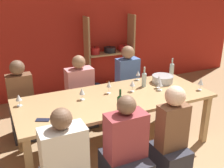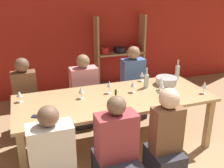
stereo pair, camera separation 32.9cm
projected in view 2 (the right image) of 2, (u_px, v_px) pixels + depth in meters
name	position (u px, v px, depth m)	size (l,w,h in m)	color
wall_back_red	(76.00, 29.00, 5.26)	(8.80, 0.06, 2.70)	red
shelf_unit	(120.00, 63.00, 5.63)	(1.06, 0.30, 1.60)	tan
dining_table	(115.00, 102.00, 3.53)	(2.62, 1.05, 0.77)	tan
mixing_bowl	(166.00, 80.00, 3.93)	(0.33, 0.33, 0.11)	#B7BABC
wine_bottle_green	(146.00, 80.00, 3.78)	(0.07, 0.07, 0.30)	#B2C6C1
wine_bottle_dark	(116.00, 103.00, 3.05)	(0.07, 0.07, 0.28)	#1E4C23
wine_bottle_amber	(177.00, 71.00, 4.14)	(0.07, 0.07, 0.31)	#B2C6C1
wine_glass_red_a	(133.00, 84.00, 3.62)	(0.08, 0.08, 0.16)	white
wine_glass_red_b	(204.00, 85.00, 3.58)	(0.07, 0.07, 0.17)	white
wine_glass_red_c	(109.00, 84.00, 3.59)	(0.07, 0.07, 0.18)	white
wine_glass_empty_a	(142.00, 74.00, 4.06)	(0.07, 0.07, 0.15)	white
wine_glass_red_d	(162.00, 85.00, 3.63)	(0.08, 0.08, 0.14)	white
wine_glass_white_a	(161.00, 81.00, 3.71)	(0.07, 0.07, 0.19)	white
wine_glass_white_b	(19.00, 94.00, 3.32)	(0.08, 0.08, 0.15)	white
wine_glass_empty_b	(81.00, 90.00, 3.42)	(0.07, 0.07, 0.16)	white
cell_phone	(38.00, 117.00, 2.97)	(0.17, 0.13, 0.01)	#1E2338
person_near_a	(116.00, 160.00, 2.78)	(0.42, 0.53, 1.17)	#2D2D38
person_far_a	(132.00, 90.00, 4.53)	(0.38, 0.47, 1.24)	#2D2D38
person_far_b	(27.00, 106.00, 3.98)	(0.35, 0.44, 1.20)	#2D2D38
person_near_c	(165.00, 148.00, 2.95)	(0.34, 0.43, 1.17)	#2D2D38
person_far_c	(84.00, 99.00, 4.31)	(0.43, 0.54, 1.16)	#2D2D38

